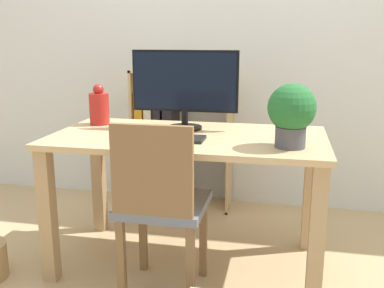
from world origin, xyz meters
The scene contains 9 objects.
ground_plane centered at (0.00, 0.00, 0.00)m, with size 10.00×10.00×0.00m, color tan.
wall_back centered at (0.00, 1.03, 1.30)m, with size 8.00×0.05×2.60m.
desk centered at (0.00, 0.00, 0.60)m, with size 1.41×0.74×0.72m.
monitor centered at (-0.05, 0.14, 0.97)m, with size 0.58×0.19×0.43m.
keyboard centered at (-0.06, -0.12, 0.73)m, with size 0.34×0.14×0.02m.
vase centered at (-0.56, 0.17, 0.82)m, with size 0.11×0.11×0.23m.
potted_plant centered at (0.51, -0.16, 0.89)m, with size 0.22×0.22×0.29m.
chair centered at (-0.06, -0.34, 0.48)m, with size 0.40×0.40×0.86m.
bookshelf centered at (-0.35, 0.85, 0.46)m, with size 0.70×0.28×0.99m.
Camera 1 is at (0.48, -2.21, 1.22)m, focal length 42.00 mm.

